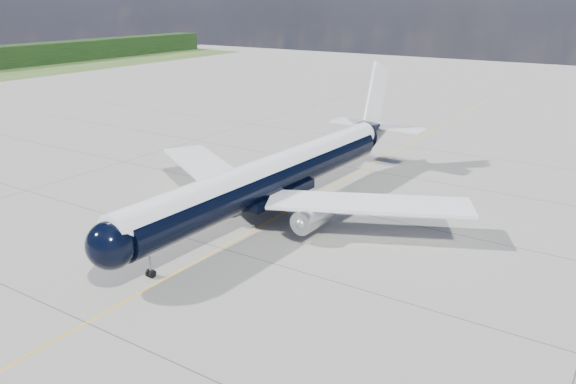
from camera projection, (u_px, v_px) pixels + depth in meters
ground at (327, 189)px, 67.65m from camera, size 320.00×320.00×0.00m
taxiway_centerline at (305, 201)px, 63.68m from camera, size 0.16×160.00×0.01m
main_airliner at (279, 174)px, 58.80m from camera, size 40.47×49.28×14.24m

